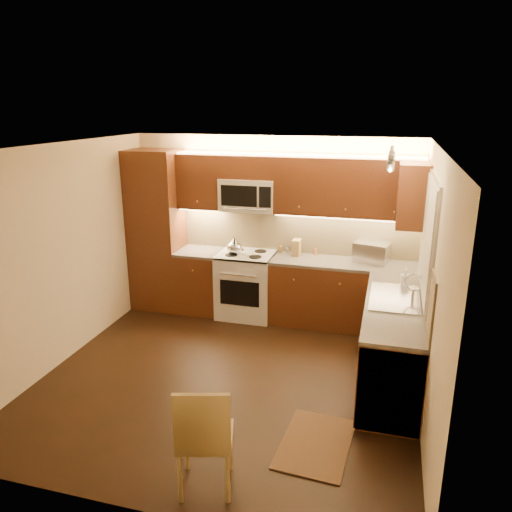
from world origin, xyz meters
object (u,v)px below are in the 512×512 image
(knife_block, at_px, (296,248))
(dining_chair, at_px, (205,434))
(soap_bottle, at_px, (405,278))
(sink, at_px, (395,292))
(toaster_oven, at_px, (372,252))
(kettle, at_px, (234,246))
(stove, at_px, (246,285))
(microwave, at_px, (249,195))

(knife_block, bearing_deg, dining_chair, -88.70)
(soap_bottle, bearing_deg, sink, -111.96)
(toaster_oven, height_order, dining_chair, toaster_oven)
(kettle, height_order, knife_block, kettle)
(stove, height_order, sink, sink)
(kettle, height_order, soap_bottle, kettle)
(stove, distance_m, sink, 2.35)
(microwave, bearing_deg, dining_chair, -79.43)
(knife_block, bearing_deg, toaster_oven, 1.22)
(microwave, relative_size, kettle, 3.11)
(stove, height_order, kettle, kettle)
(stove, height_order, dining_chair, dining_chair)
(stove, distance_m, soap_bottle, 2.29)
(stove, xyz_separation_m, sink, (2.00, -1.12, 0.52))
(sink, bearing_deg, dining_chair, -122.13)
(toaster_oven, bearing_deg, kettle, -158.73)
(stove, relative_size, dining_chair, 0.98)
(kettle, bearing_deg, sink, -44.98)
(toaster_oven, bearing_deg, knife_block, -166.50)
(kettle, xyz_separation_m, dining_chair, (0.78, -3.21, -0.57))
(sink, distance_m, toaster_oven, 1.31)
(microwave, height_order, toaster_oven, microwave)
(microwave, xyz_separation_m, dining_chair, (0.64, -3.43, -1.25))
(stove, height_order, toaster_oven, toaster_oven)
(microwave, distance_m, knife_block, 0.98)
(sink, bearing_deg, microwave, 147.79)
(dining_chair, bearing_deg, sink, 42.70)
(kettle, bearing_deg, microwave, 37.63)
(kettle, distance_m, toaster_oven, 1.85)
(knife_block, distance_m, dining_chair, 3.49)
(stove, bearing_deg, soap_bottle, -18.72)
(soap_bottle, bearing_deg, dining_chair, -127.18)
(toaster_oven, bearing_deg, microwave, -165.45)
(microwave, bearing_deg, stove, -90.00)
(soap_bottle, distance_m, dining_chair, 3.01)
(sink, distance_m, kettle, 2.38)
(microwave, xyz_separation_m, knife_block, (0.68, 0.02, -0.71))
(sink, relative_size, knife_block, 3.83)
(stove, relative_size, kettle, 3.76)
(stove, bearing_deg, dining_chair, -79.01)
(stove, height_order, microwave, microwave)
(stove, distance_m, toaster_oven, 1.79)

